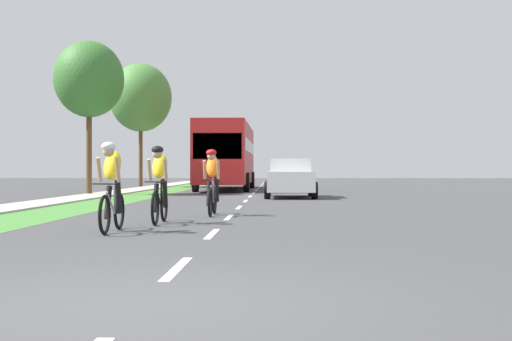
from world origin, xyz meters
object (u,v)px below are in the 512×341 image
object	(u,v)px
cyclist_trailing	(159,184)
sedan_white	(290,178)
street_tree_far	(141,98)
bus_red	(227,153)
cyclist_distant	(212,182)
cyclist_lead	(112,186)
street_tree_near	(89,80)

from	to	relation	value
cyclist_trailing	sedan_white	distance (m)	13.14
cyclist_trailing	street_tree_far	bearing A→B (deg)	102.32
bus_red	street_tree_far	bearing A→B (deg)	138.41
cyclist_trailing	cyclist_distant	xyz separation A→B (m)	(0.84, 2.43, 0.00)
cyclist_trailing	street_tree_far	size ratio (longest dim) A/B	0.22
cyclist_lead	street_tree_near	world-z (taller)	street_tree_near
cyclist_distant	sedan_white	world-z (taller)	cyclist_distant
cyclist_lead	street_tree_far	distance (m)	30.80
sedan_white	street_tree_near	xyz separation A→B (m)	(-8.73, 2.68, 4.26)
cyclist_lead	bus_red	xyz separation A→B (m)	(0.15, 24.79, 1.17)
cyclist_trailing	cyclist_distant	bearing A→B (deg)	70.81
cyclist_trailing	cyclist_distant	size ratio (longest dim) A/B	1.00
street_tree_near	sedan_white	bearing A→B (deg)	-17.08
street_tree_far	cyclist_trailing	bearing A→B (deg)	-77.68
cyclist_distant	street_tree_far	distance (m)	26.96
cyclist_distant	street_tree_near	bearing A→B (deg)	117.04
cyclist_distant	street_tree_near	world-z (taller)	street_tree_near
cyclist_trailing	street_tree_far	world-z (taller)	street_tree_far
street_tree_far	cyclist_lead	bearing A→B (deg)	-79.37
cyclist_distant	bus_red	distance (m)	20.55
sedan_white	street_tree_far	size ratio (longest dim) A/B	0.56
cyclist_lead	street_tree_far	bearing A→B (deg)	100.63
cyclist_distant	sedan_white	bearing A→B (deg)	78.78
cyclist_trailing	street_tree_near	size ratio (longest dim) A/B	0.26
cyclist_distant	cyclist_trailing	bearing A→B (deg)	-109.19
bus_red	street_tree_far	xyz separation A→B (m)	(-5.77, 5.12, 3.59)
cyclist_trailing	street_tree_near	world-z (taller)	street_tree_near
street_tree_near	street_tree_far	world-z (taller)	street_tree_far
cyclist_lead	street_tree_near	distance (m)	18.65
street_tree_far	sedan_white	bearing A→B (deg)	-59.32
street_tree_near	cyclist_trailing	bearing A→B (deg)	-69.40
bus_red	street_tree_near	distance (m)	9.71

